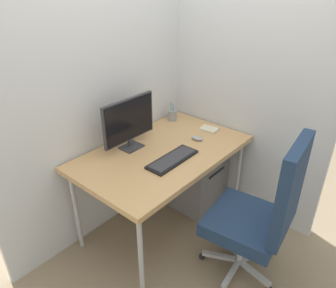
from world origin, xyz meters
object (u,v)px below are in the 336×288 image
(monitor, at_px, (129,121))
(notebook, at_px, (209,129))
(keyboard, at_px, (173,159))
(mouse, at_px, (197,138))
(office_chair, at_px, (262,212))
(filing_cabinet, at_px, (191,173))
(pen_holder, at_px, (172,115))

(monitor, distance_m, notebook, 0.75)
(keyboard, height_order, mouse, mouse)
(office_chair, height_order, mouse, office_chair)
(monitor, relative_size, keyboard, 1.13)
(keyboard, xyz_separation_m, mouse, (0.38, 0.05, 0.01))
(monitor, relative_size, mouse, 5.01)
(filing_cabinet, distance_m, keyboard, 0.73)
(filing_cabinet, distance_m, pen_holder, 0.57)
(office_chair, bearing_deg, mouse, 69.74)
(filing_cabinet, xyz_separation_m, mouse, (-0.14, -0.15, 0.47))
(filing_cabinet, distance_m, notebook, 0.49)
(mouse, bearing_deg, notebook, 0.03)
(office_chair, height_order, notebook, office_chair)
(mouse, bearing_deg, office_chair, -117.58)
(office_chair, bearing_deg, monitor, 98.98)
(office_chair, distance_m, filing_cabinet, 1.02)
(keyboard, bearing_deg, pen_holder, 40.06)
(monitor, bearing_deg, notebook, -24.31)
(pen_holder, bearing_deg, office_chair, -111.34)
(office_chair, height_order, pen_holder, office_chair)
(keyboard, bearing_deg, monitor, 98.93)
(office_chair, relative_size, mouse, 11.58)
(office_chair, bearing_deg, notebook, 57.40)
(monitor, bearing_deg, office_chair, -81.02)
(filing_cabinet, bearing_deg, monitor, 163.64)
(notebook, bearing_deg, filing_cabinet, 113.99)
(notebook, bearing_deg, keyboard, -178.88)
(office_chair, xyz_separation_m, monitor, (-0.17, 1.06, 0.40))
(mouse, bearing_deg, filing_cabinet, 39.93)
(filing_cabinet, xyz_separation_m, notebook, (0.07, -0.13, 0.47))
(monitor, distance_m, mouse, 0.58)
(keyboard, bearing_deg, office_chair, -81.00)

